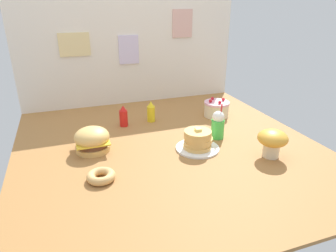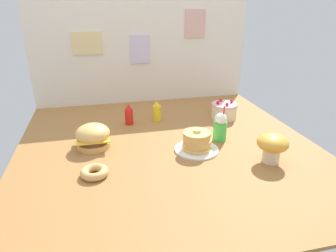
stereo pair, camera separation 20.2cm
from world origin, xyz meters
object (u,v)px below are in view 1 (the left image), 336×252
Objects in this scene: mustard_bottle at (151,112)px; mushroom_stool at (272,141)px; layer_cake at (216,109)px; cream_soda_cup at (218,125)px; pancake_stack at (198,141)px; donut_pink_glaze at (101,176)px; burger at (92,140)px; ketchup_bottle at (124,116)px.

mushroom_stool is at bearing -56.89° from mustard_bottle.
cream_soda_cup is at bearing -116.96° from layer_cake.
mushroom_stool reaches higher than pancake_stack.
donut_pink_glaze is at bearing 175.53° from mushroom_stool.
layer_cake is (0.41, 0.51, 0.01)m from pancake_stack.
pancake_stack is at bearing 148.05° from mushroom_stool.
burger is at bearing 90.03° from donut_pink_glaze.
donut_pink_glaze is (0.00, -0.38, -0.05)m from burger.
layer_cake is 0.56m from mustard_bottle.
mustard_bottle is 1.08× the size of donut_pink_glaze.
burger is 0.78× the size of pancake_stack.
burger is 1.21× the size of mushroom_stool.
pancake_stack is at bearing -55.98° from ketchup_bottle.
ketchup_bottle is 0.67× the size of cream_soda_cup.
mushroom_stool is (0.54, -0.83, 0.03)m from mustard_bottle.
donut_pink_glaze is at bearing -111.04° from ketchup_bottle.
donut_pink_glaze is at bearing -124.22° from mustard_bottle.
ketchup_bottle is 0.74m from cream_soda_cup.
mustard_bottle is 0.59m from cream_soda_cup.
layer_cake reaches higher than donut_pink_glaze.
mushroom_stool is (0.78, -0.81, 0.03)m from ketchup_bottle.
layer_cake is at bearing 51.34° from pancake_stack.
mushroom_stool is (0.40, -0.25, 0.05)m from pancake_stack.
cream_soda_cup reaches higher than pancake_stack.
pancake_stack is 1.83× the size of donut_pink_glaze.
pancake_stack is 1.55× the size of mushroom_stool.
layer_cake is 1.34× the size of donut_pink_glaze.
mustard_bottle is at bearing 36.25° from burger.
ketchup_bottle is at bearing 51.37° from burger.
mustard_bottle reaches higher than burger.
layer_cake is at bearing 32.36° from donut_pink_glaze.
donut_pink_glaze is at bearing -89.97° from burger.
ketchup_bottle is at bearing 124.02° from pancake_stack.
ketchup_bottle reaches higher than burger.
burger is at bearing 162.17° from pancake_stack.
mustard_bottle is (-0.15, 0.59, 0.02)m from pancake_stack.
mustard_bottle is 0.67× the size of cream_soda_cup.
mustard_bottle is at bearing 6.11° from ketchup_bottle.
layer_cake is 1.27m from donut_pink_glaze.
mushroom_stool is at bearing -62.98° from cream_soda_cup.
mustard_bottle reaches higher than pancake_stack.
mushroom_stool is at bearing -46.22° from ketchup_bottle.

